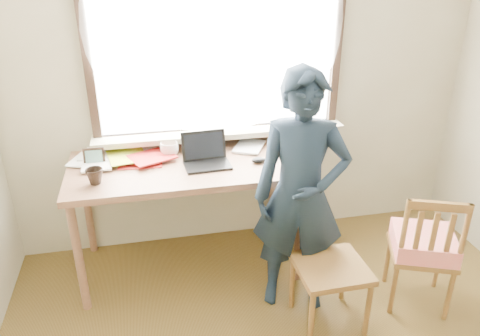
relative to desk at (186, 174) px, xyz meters
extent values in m
cube|color=#B8B094|center=(0.50, 0.37, 0.55)|extent=(3.50, 0.02, 2.60)
cube|color=white|center=(0.30, 0.35, 0.85)|extent=(1.70, 0.01, 1.30)
cube|color=black|center=(0.30, 0.34, 0.17)|extent=(1.82, 0.06, 0.06)
cube|color=black|center=(-0.58, 0.34, 0.85)|extent=(0.06, 0.06, 1.30)
cube|color=black|center=(1.18, 0.34, 0.85)|extent=(0.06, 0.06, 1.30)
cube|color=#B8B094|center=(0.30, 0.27, 0.18)|extent=(1.85, 0.20, 0.04)
cube|color=white|center=(0.30, 0.28, 0.95)|extent=(1.95, 0.02, 1.65)
cube|color=brown|center=(0.00, 0.00, 0.06)|extent=(1.56, 0.78, 0.04)
cylinder|color=brown|center=(-0.73, -0.34, -0.35)|extent=(0.06, 0.06, 0.79)
cylinder|color=brown|center=(-0.73, 0.34, -0.35)|extent=(0.06, 0.06, 0.79)
cylinder|color=brown|center=(0.73, -0.34, -0.35)|extent=(0.06, 0.06, 0.79)
cylinder|color=brown|center=(0.73, 0.34, -0.35)|extent=(0.06, 0.06, 0.79)
cube|color=black|center=(0.14, -0.08, 0.09)|extent=(0.31, 0.23, 0.02)
cube|color=black|center=(0.14, 0.03, 0.19)|extent=(0.31, 0.08, 0.20)
cube|color=black|center=(0.14, 0.03, 0.19)|extent=(0.27, 0.06, 0.16)
cube|color=black|center=(0.14, -0.09, 0.10)|extent=(0.27, 0.14, 0.00)
imported|color=white|center=(-0.09, 0.14, 0.14)|extent=(0.18, 0.18, 0.10)
imported|color=black|center=(-0.58, -0.19, 0.14)|extent=(0.13, 0.13, 0.10)
ellipsoid|color=black|center=(0.49, -0.10, 0.11)|extent=(0.10, 0.07, 0.04)
cube|color=white|center=(-0.29, 0.07, 0.09)|extent=(0.29, 0.31, 0.01)
cube|color=white|center=(-0.21, 0.16, 0.09)|extent=(0.24, 0.32, 0.00)
cube|color=#C5D331|center=(-0.62, 0.15, 0.10)|extent=(0.32, 0.35, 0.01)
cube|color=white|center=(-0.05, 0.12, 0.10)|extent=(0.21, 0.29, 0.01)
cube|color=teal|center=(-0.24, 0.12, 0.11)|extent=(0.26, 0.23, 0.01)
cube|color=white|center=(-0.45, 0.10, 0.12)|extent=(0.22, 0.23, 0.02)
cube|color=teal|center=(-0.62, 0.06, 0.12)|extent=(0.31, 0.33, 0.01)
cube|color=teal|center=(-0.44, 0.13, 0.12)|extent=(0.30, 0.32, 0.02)
imported|color=white|center=(-0.34, 0.23, 0.10)|extent=(0.28, 0.32, 0.02)
imported|color=white|center=(0.40, 0.20, 0.10)|extent=(0.29, 0.32, 0.02)
cube|color=black|center=(-0.60, 0.10, 0.14)|extent=(0.14, 0.02, 0.11)
cube|color=#367835|center=(-0.60, 0.10, 0.14)|extent=(0.11, 0.00, 0.08)
cube|color=brown|center=(0.78, -0.78, -0.34)|extent=(0.43, 0.41, 0.04)
cylinder|color=brown|center=(0.61, -0.95, -0.56)|extent=(0.03, 0.03, 0.39)
cylinder|color=brown|center=(0.60, -0.61, -0.56)|extent=(0.03, 0.03, 0.39)
cylinder|color=brown|center=(0.97, -0.94, -0.56)|extent=(0.03, 0.03, 0.39)
cylinder|color=brown|center=(0.96, -0.60, -0.56)|extent=(0.03, 0.03, 0.39)
cube|color=brown|center=(1.44, -0.71, -0.37)|extent=(0.50, 0.49, 0.04)
cylinder|color=brown|center=(1.65, -0.62, -0.57)|extent=(0.03, 0.03, 0.37)
cylinder|color=brown|center=(1.53, -0.92, -0.57)|extent=(0.03, 0.03, 0.37)
cylinder|color=brown|center=(1.34, -0.50, -0.57)|extent=(0.03, 0.03, 0.37)
cylinder|color=brown|center=(1.22, -0.80, -0.57)|extent=(0.03, 0.03, 0.37)
cylinder|color=brown|center=(1.53, -0.93, -0.13)|extent=(0.03, 0.03, 0.45)
cylinder|color=brown|center=(1.21, -0.81, -0.13)|extent=(0.03, 0.03, 0.45)
cube|color=brown|center=(1.37, -0.87, 0.07)|extent=(0.34, 0.16, 0.05)
cube|color=brown|center=(1.46, -0.90, -0.15)|extent=(0.04, 0.03, 0.36)
cube|color=brown|center=(1.37, -0.87, -0.15)|extent=(0.04, 0.03, 0.36)
cube|color=brown|center=(1.29, -0.84, -0.15)|extent=(0.04, 0.03, 0.36)
cube|color=red|center=(1.44, -0.71, -0.29)|extent=(0.49, 0.49, 0.12)
imported|color=#14202E|center=(0.65, -0.53, 0.04)|extent=(0.67, 0.53, 1.58)
camera|label=1|loc=(-0.24, -2.91, 1.42)|focal=35.00mm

